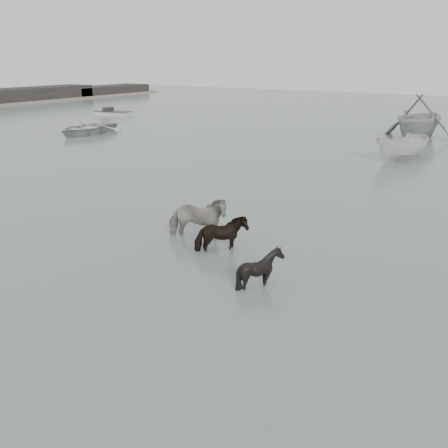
{
  "coord_description": "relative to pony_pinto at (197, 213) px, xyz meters",
  "views": [
    {
      "loc": [
        7.29,
        -10.69,
        5.57
      ],
      "look_at": [
        -0.08,
        0.66,
        1.0
      ],
      "focal_mm": 40.0,
      "sensor_mm": 36.0,
      "label": 1
    }
  ],
  "objects": [
    {
      "name": "ground",
      "position": [
        1.65,
        -1.5,
        -0.84
      ],
      "size": [
        140.0,
        140.0,
        0.0
      ],
      "primitive_type": "plane",
      "color": "#576862",
      "rests_on": "ground"
    },
    {
      "name": "pony_pinto",
      "position": [
        0.0,
        0.0,
        0.0
      ],
      "size": [
        2.19,
        1.61,
        1.68
      ],
      "primitive_type": "imported",
      "rotation": [
        0.0,
        0.0,
        1.97
      ],
      "color": "black",
      "rests_on": "ground"
    },
    {
      "name": "pony_dark",
      "position": [
        1.3,
        -0.55,
        -0.18
      ],
      "size": [
        1.48,
        1.6,
        1.32
      ],
      "primitive_type": "imported",
      "rotation": [
        0.0,
        0.0,
        1.25
      ],
      "color": "black",
      "rests_on": "ground"
    },
    {
      "name": "pony_black",
      "position": [
        3.39,
        -1.96,
        -0.24
      ],
      "size": [
        1.34,
        1.26,
        1.21
      ],
      "primitive_type": "imported",
      "rotation": [
        0.0,
        0.0,
        1.88
      ],
      "color": "black",
      "rests_on": "ground"
    },
    {
      "name": "rowboat_lead",
      "position": [
        -20.28,
        13.89,
        -0.3
      ],
      "size": [
        3.99,
        5.39,
        1.07
      ],
      "primitive_type": "imported",
      "rotation": [
        0.0,
        0.0,
        0.06
      ],
      "color": "#B8B8B3",
      "rests_on": "ground"
    },
    {
      "name": "rowboat_trail",
      "position": [
        1.06,
        25.4,
        0.76
      ],
      "size": [
        6.21,
        6.89,
        3.21
      ],
      "primitive_type": "imported",
      "rotation": [
        0.0,
        0.0,
        2.97
      ],
      "color": "#A1A4A2",
      "rests_on": "ground"
    },
    {
      "name": "boat_small",
      "position": [
        2.13,
        16.71,
        -0.07
      ],
      "size": [
        3.09,
        4.26,
        1.55
      ],
      "primitive_type": "imported",
      "rotation": [
        0.0,
        0.0,
        -0.45
      ],
      "color": "silver",
      "rests_on": "ground"
    },
    {
      "name": "skiff_outer",
      "position": [
        -27.64,
        24.0,
        -0.47
      ],
      "size": [
        5.08,
        2.25,
        0.75
      ],
      "primitive_type": null,
      "rotation": [
        0.0,
        0.0,
        3.28
      ],
      "color": "#B5B4B0",
      "rests_on": "ground"
    }
  ]
}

